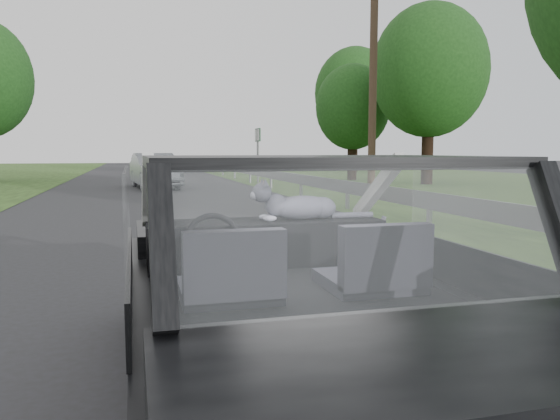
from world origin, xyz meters
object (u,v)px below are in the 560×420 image
other_car (155,171)px  utility_pole (373,82)px  subject_car (291,281)px  cat (302,206)px  highway_sign (258,156)px

other_car → utility_pole: (6.12, -7.28, 2.83)m
subject_car → cat: subject_car is taller
cat → utility_pole: (5.86, 11.68, 2.44)m
utility_pole → cat: bearing=-116.6°
cat → other_car: 18.97m
highway_sign → utility_pole: bearing=-82.6°
highway_sign → subject_car: bearing=-102.4°
cat → highway_sign: 21.97m
subject_car → other_car: size_ratio=0.94×
other_car → highway_sign: highway_sign is taller
cat → other_car: size_ratio=0.15×
subject_car → highway_sign: bearing=77.7°
highway_sign → utility_pole: (1.30, -9.81, 2.26)m
cat → utility_pole: utility_pole is taller
utility_pole → subject_car: bearing=-116.5°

